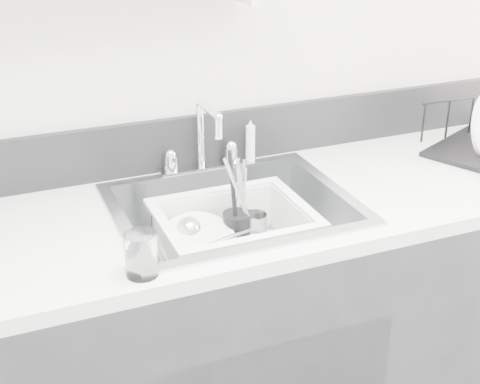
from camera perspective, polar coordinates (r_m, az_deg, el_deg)
name	(u,v)px	position (r m, az deg, el deg)	size (l,w,h in m)	color
counter_run	(234,343)	(2.05, -0.55, -12.73)	(3.20, 0.62, 0.92)	#232326
backsplash	(196,141)	(2.03, -3.76, 4.38)	(3.20, 0.02, 0.16)	black
sink	(233,234)	(1.84, -0.59, -3.61)	(0.64, 0.52, 0.20)	silver
faucet	(202,153)	(1.99, -3.25, 3.36)	(0.26, 0.18, 0.23)	silver
side_sprayer	(250,141)	(2.05, 0.89, 4.34)	(0.03, 0.03, 0.14)	white
wash_tub	(234,237)	(1.82, -0.54, -3.89)	(0.41, 0.33, 0.16)	white
plate_stack	(201,250)	(1.84, -3.36, -5.00)	(0.26, 0.25, 0.10)	white
utensil_cup	(237,227)	(1.89, -0.26, -2.99)	(0.08, 0.08, 0.28)	black
ladle	(211,245)	(1.83, -2.48, -4.52)	(0.31, 0.11, 0.09)	silver
tumbler_in_tub	(255,229)	(1.90, 1.29, -3.19)	(0.07, 0.07, 0.10)	white
tumbler_counter	(141,254)	(1.48, -8.43, -5.30)	(0.07, 0.07, 0.10)	white
bowl_small	(270,254)	(1.84, 2.54, -5.31)	(0.12, 0.12, 0.04)	white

